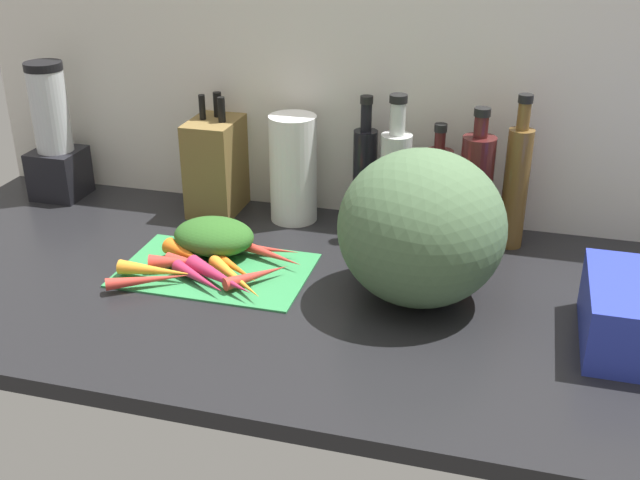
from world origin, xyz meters
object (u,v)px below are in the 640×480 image
bottle_4 (516,184)px  carrot_10 (220,277)px  carrot_0 (261,249)px  bottle_0 (365,173)px  paper_towel_roll (293,169)px  bottle_1 (395,180)px  bottle_2 (436,191)px  carrot_7 (268,254)px  carrot_4 (236,278)px  carrot_5 (199,278)px  carrot_2 (257,275)px  bottle_3 (475,189)px  carrot_1 (178,262)px  carrot_9 (186,254)px  cutting_board (216,269)px  carrot_8 (148,280)px  carrot_6 (156,271)px  carrot_3 (236,267)px  blender_appliance (54,141)px  knife_block (217,164)px  winter_squash (421,228)px

bottle_4 → carrot_10: bearing=-146.6°
carrot_0 → bottle_0: 29.42cm
paper_towel_roll → bottle_1: (23.00, -2.47, 0.60)cm
paper_towel_roll → bottle_2: bottle_2 is taller
carrot_7 → carrot_4: bearing=-102.5°
bottle_4 → carrot_5: bearing=-148.1°
carrot_0 → bottle_1: (23.69, 17.72, 10.68)cm
carrot_2 → bottle_3: 48.26cm
carrot_1 → carrot_9: (0.14, 3.46, 0.15)cm
cutting_board → carrot_0: (6.68, 8.23, 1.46)cm
carrot_4 → bottle_0: bearing=65.2°
cutting_board → bottle_3: size_ratio=1.25×
bottle_2 → bottle_3: bottle_3 is taller
carrot_8 → carrot_0: bearing=49.0°
carrot_1 → bottle_0: bearing=48.4°
bottle_0 → bottle_2: (15.96, -2.19, -1.64)cm
carrot_7 → carrot_6: bearing=-144.6°
carrot_6 → bottle_3: size_ratio=0.51×
bottle_2 → bottle_1: bearing=-163.0°
bottle_3 → bottle_2: bearing=160.6°
carrot_8 → bottle_1: bottle_1 is taller
carrot_1 → carrot_3: (11.26, 1.73, -0.47)cm
carrot_5 → carrot_6: (-8.91, 0.33, 0.21)cm
cutting_board → bottle_4: (54.87, 27.28, 13.24)cm
bottle_0 → blender_appliance: bearing=-177.0°
carrot_1 → bottle_1: 47.81cm
carrot_3 → carrot_10: 5.74cm
carrot_8 → bottle_2: size_ratio=0.63×
carrot_9 → blender_appliance: blender_appliance is taller
carrot_0 → carrot_6: bearing=-136.7°
carrot_3 → bottle_1: bearing=46.1°
carrot_4 → knife_block: size_ratio=0.65×
carrot_2 → bottle_4: 55.68cm
carrot_0 → carrot_3: size_ratio=1.10×
cutting_board → carrot_7: 10.83cm
carrot_1 → bottle_1: size_ratio=0.36×
carrot_2 → paper_towel_roll: paper_towel_roll is taller
winter_squash → knife_block: winter_squash is taller
carrot_5 → winter_squash: bearing=9.9°
carrot_1 → carrot_9: bearing=87.7°
carrot_10 → carrot_7: bearing=67.9°
carrot_1 → bottle_1: bottle_1 is taller
cutting_board → carrot_4: carrot_4 is taller
bottle_1 → cutting_board: bearing=-139.5°
carrot_6 → bottle_4: (64.08, 34.02, 11.41)cm
carrot_6 → bottle_4: size_ratio=0.47×
carrot_10 → bottle_2: size_ratio=0.70×
carrot_10 → bottle_2: (35.13, 35.00, 7.57)cm
carrot_4 → knife_block: knife_block is taller
knife_block → bottle_1: (41.40, -3.54, 1.66)cm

